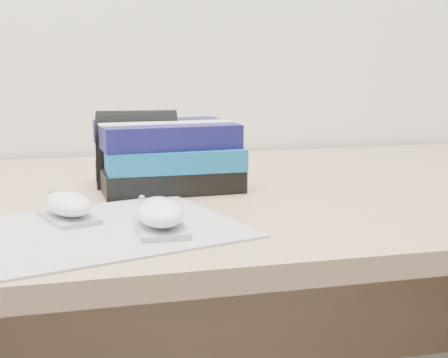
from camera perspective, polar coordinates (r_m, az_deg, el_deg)
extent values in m
cube|color=#A47C5B|center=(1.05, 1.60, -1.51)|extent=(1.60, 0.80, 0.03)
cube|color=#A47C5B|center=(1.51, -2.45, -12.10)|extent=(1.52, 0.03, 0.35)
cube|color=gray|center=(0.79, -11.61, -4.58)|extent=(0.40, 0.35, 0.00)
cube|color=#A8A9AB|center=(0.84, -14.00, -3.39)|extent=(0.08, 0.11, 0.01)
ellipsoid|color=white|center=(0.84, -14.06, -2.21)|extent=(0.09, 0.11, 0.03)
ellipsoid|color=#959598|center=(0.84, -15.62, -1.11)|extent=(0.01, 0.01, 0.01)
cube|color=#AFAFB2|center=(0.77, -5.84, -4.40)|extent=(0.06, 0.11, 0.01)
ellipsoid|color=white|center=(0.77, -5.86, -3.00)|extent=(0.06, 0.11, 0.03)
ellipsoid|color=#9B9B9E|center=(0.76, -7.53, -1.70)|extent=(0.01, 0.01, 0.01)
cube|color=black|center=(1.04, -5.17, 0.23)|extent=(0.23, 0.19, 0.04)
cube|color=#0D5D96|center=(1.03, -4.89, 2.12)|extent=(0.22, 0.17, 0.03)
cube|color=#121049|center=(1.03, -5.42, 4.14)|extent=(0.23, 0.18, 0.04)
cube|color=silver|center=(1.01, -5.24, 5.12)|extent=(0.22, 0.06, 0.00)
cube|color=black|center=(1.07, -7.89, 1.58)|extent=(0.14, 0.11, 0.08)
cylinder|color=black|center=(1.07, -7.95, 3.76)|extent=(0.14, 0.11, 0.09)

